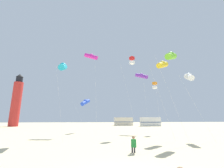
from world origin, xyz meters
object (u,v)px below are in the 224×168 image
kite_flyer_standing (134,144)px  lighthouse_distant (16,101)px  kite_tube_blue (85,102)px  kite_tube_magenta (91,56)px  kite_tube_violet (142,76)px  kite_box_orange (155,85)px  kite_tube_gold (162,65)px  kite_tube_cyan (63,67)px  kite_tube_lime (171,56)px  rv_van_cream (123,121)px  rv_van_white (150,122)px  kite_tube_white (189,77)px  kite_box_scarlet (132,61)px

kite_flyer_standing → lighthouse_distant: (-27.01, 41.20, 7.22)m
kite_tube_blue → kite_tube_magenta: size_ratio=0.43×
kite_tube_violet → kite_flyer_standing: bearing=-111.3°
kite_box_orange → kite_tube_blue: (-11.89, 3.62, -2.67)m
kite_tube_gold → kite_tube_cyan: size_ratio=1.11×
kite_flyer_standing → lighthouse_distant: bearing=-46.6°
kite_tube_lime → rv_van_cream: size_ratio=1.51×
kite_tube_lime → lighthouse_distant: size_ratio=0.59×
kite_box_orange → kite_tube_blue: size_ratio=1.43×
kite_flyer_standing → kite_tube_blue: size_ratio=0.19×
lighthouse_distant → rv_van_cream: (35.31, 2.76, -6.45)m
kite_flyer_standing → rv_van_white: 41.53m
kite_flyer_standing → kite_tube_magenta: size_ratio=0.08×
kite_tube_violet → kite_tube_white: size_ratio=1.35×
kite_tube_magenta → rv_van_cream: (11.68, 29.12, -11.87)m
kite_tube_cyan → kite_tube_gold: bearing=1.4°
kite_tube_gold → kite_tube_lime: kite_tube_lime is taller
kite_tube_magenta → kite_flyer_standing: bearing=-77.2°
kite_tube_violet → kite_box_scarlet: bearing=-120.8°
kite_tube_white → kite_tube_gold: (-3.17, 0.44, 1.62)m
kite_tube_magenta → kite_tube_cyan: size_ratio=1.58×
kite_tube_gold → kite_tube_magenta: (-9.20, 8.34, 4.18)m
kite_tube_blue → kite_flyer_standing: bearing=-76.4°
kite_tube_lime → kite_tube_magenta: kite_tube_magenta is taller
kite_tube_cyan → kite_box_scarlet: bearing=24.9°
kite_box_orange → kite_tube_magenta: 12.35m
kite_tube_violet → rv_van_white: bearing=66.2°
rv_van_white → kite_tube_cyan: bearing=-127.3°
kite_tube_magenta → kite_box_orange: bearing=-6.4°
kite_tube_blue → kite_box_scarlet: bearing=-43.3°
kite_box_orange → kite_tube_magenta: bearing=173.6°
rv_van_cream → kite_box_orange: bearing=-94.1°
kite_box_scarlet → kite_tube_lime: (2.78, -6.44, -1.85)m
kite_flyer_standing → kite_tube_cyan: size_ratio=0.13×
kite_flyer_standing → kite_box_orange: kite_box_orange is taller
rv_van_white → kite_tube_blue: bearing=-136.2°
kite_box_scarlet → kite_tube_gold: kite_box_scarlet is taller
kite_tube_violet → kite_box_orange: 3.71m
kite_box_scarlet → rv_van_white: (13.13, 27.78, -9.68)m
lighthouse_distant → rv_van_white: (43.08, -2.91, -6.45)m
kite_tube_white → rv_van_cream: bearing=91.0°
kite_box_scarlet → kite_tube_lime: bearing=-66.7°
kite_tube_gold → lighthouse_distant: size_ratio=0.58×
kite_box_orange → kite_tube_cyan: kite_tube_cyan is taller
kite_tube_gold → rv_van_white: (10.24, 31.80, -7.69)m
kite_tube_gold → kite_tube_lime: size_ratio=0.99×
kite_flyer_standing → kite_tube_cyan: kite_tube_cyan is taller
kite_tube_blue → rv_van_cream: size_ratio=0.91×
kite_flyer_standing → kite_tube_gold: size_ratio=0.12×
kite_tube_blue → rv_van_white: kite_tube_blue is taller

